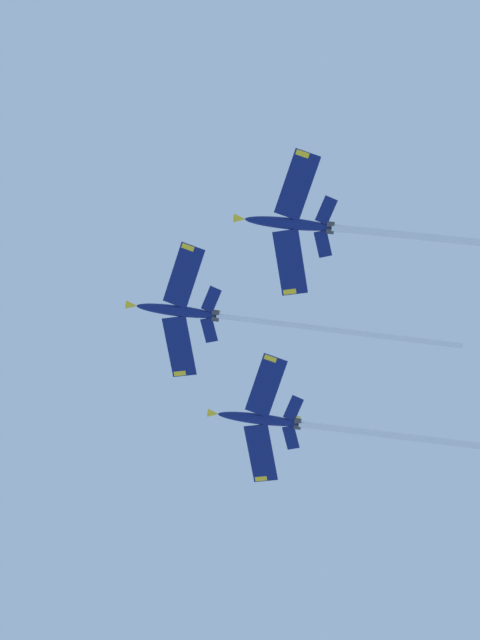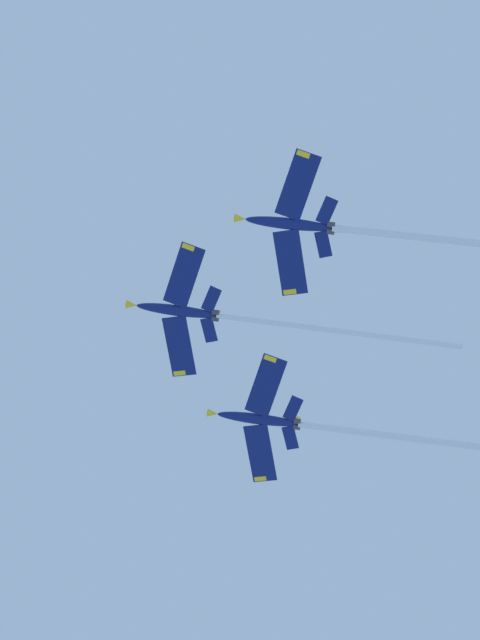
# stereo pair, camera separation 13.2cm
# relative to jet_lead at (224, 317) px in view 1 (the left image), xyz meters

# --- Properties ---
(jet_lead) EXTENTS (34.13, 36.67, 9.72)m
(jet_lead) POSITION_rel_jet_lead_xyz_m (0.00, 0.00, 0.00)
(jet_lead) COLOR navy
(jet_left_wing) EXTENTS (35.61, 38.56, 11.03)m
(jet_left_wing) POSITION_rel_jet_lead_xyz_m (-1.66, 23.59, -4.53)
(jet_left_wing) COLOR navy
(jet_right_wing) EXTENTS (37.92, 41.74, 10.23)m
(jet_right_wing) POSITION_rel_jet_lead_xyz_m (-22.28, 3.28, -3.10)
(jet_right_wing) COLOR navy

